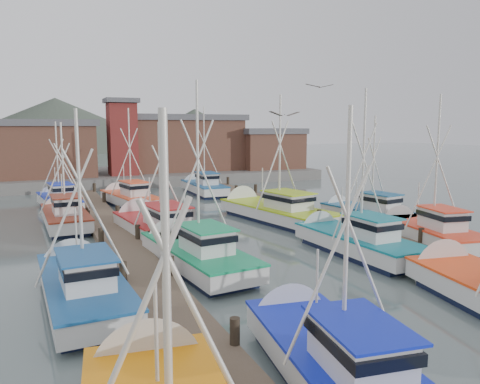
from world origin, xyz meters
name	(u,v)px	position (x,y,z in m)	size (l,w,h in m)	color
ground	(274,256)	(0.00, 0.00, 0.00)	(260.00, 260.00, 0.00)	#536461
dock_left	(123,248)	(-7.00, 4.04, 0.21)	(2.30, 46.00, 1.50)	brown
dock_right	(340,226)	(7.00, 4.04, 0.21)	(2.30, 46.00, 1.50)	brown
quay	(135,176)	(0.00, 37.00, 0.60)	(44.00, 16.00, 1.20)	slate
shed_left	(36,148)	(-11.00, 35.00, 4.34)	(12.72, 8.48, 6.20)	brown
shed_center	(181,142)	(6.00, 37.00, 4.69)	(14.84, 9.54, 6.90)	brown
shed_right	(268,148)	(17.00, 34.00, 3.84)	(8.48, 6.36, 5.20)	brown
lookout_tower	(122,136)	(-2.00, 33.00, 5.55)	(3.60, 3.60, 8.50)	maroon
distant_hills	(29,150)	(-12.76, 122.59, 0.00)	(175.00, 140.00, 42.00)	#434F41
boat_0	(330,359)	(-4.25, -11.28, 0.68)	(3.67, 8.63, 7.84)	#0F1733
boat_4	(193,253)	(-4.38, -0.02, 0.68)	(3.75, 9.06, 9.46)	#0F1733
boat_5	(352,240)	(4.12, -1.05, 0.68)	(3.68, 8.67, 9.27)	#0F1733
boat_6	(82,285)	(-9.68, -2.64, 0.68)	(3.36, 8.89, 8.05)	#0F1733
boat_7	(426,231)	(9.44, -0.91, 0.68)	(3.84, 8.42, 9.06)	#0F1733
boat_8	(157,227)	(-4.60, 6.41, 0.68)	(4.16, 10.02, 7.81)	#0F1733
boat_9	(272,211)	(4.27, 8.46, 0.68)	(5.09, 10.88, 9.80)	#0F1733
boat_10	(65,216)	(-9.48, 12.26, 0.68)	(3.17, 8.45, 7.60)	#0F1733
boat_11	(365,214)	(9.67, 4.91, 0.68)	(3.63, 8.12, 7.98)	#0F1733
boat_12	(128,198)	(-4.10, 18.46, 0.68)	(4.00, 8.63, 8.79)	#0F1733
boat_13	(202,187)	(4.04, 22.99, 0.68)	(3.65, 8.36, 9.24)	#0F1733
boat_14	(58,201)	(-9.58, 19.28, 0.68)	(3.36, 8.03, 7.62)	#0F1733
gull_near	(285,114)	(-1.76, -4.14, 7.16)	(1.53, 0.66, 0.24)	gray
gull_far	(319,86)	(2.54, -0.01, 8.72)	(1.54, 0.66, 0.24)	gray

